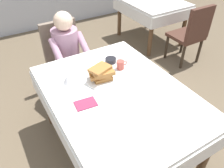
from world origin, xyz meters
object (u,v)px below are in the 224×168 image
object	(u,v)px
bowl_butter	(111,60)
breakfast_stack	(101,73)
syrup_pitcher	(67,80)
fork_left_of_plate	(84,89)
spoon_near_edge	(127,102)
plate_breakfast	(102,80)
diner_person	(68,50)
background_chair_empty	(192,32)
cup_coffee	(121,65)
background_table_far	(152,7)
knife_right_of_plate	(121,75)
chair_diner	(64,55)
dining_table_main	(118,99)

from	to	relation	value
bowl_butter	breakfast_stack	bearing A→B (deg)	-135.49
breakfast_stack	syrup_pitcher	world-z (taller)	breakfast_stack
fork_left_of_plate	spoon_near_edge	size ratio (longest dim) A/B	1.20
plate_breakfast	fork_left_of_plate	world-z (taller)	plate_breakfast
diner_person	fork_left_of_plate	distance (m)	0.85
bowl_butter	background_chair_empty	distance (m)	1.69
fork_left_of_plate	cup_coffee	bearing A→B (deg)	-76.09
background_table_far	bowl_butter	bearing A→B (deg)	-140.67
cup_coffee	syrup_pitcher	distance (m)	0.53
fork_left_of_plate	breakfast_stack	bearing A→B (deg)	-81.39
diner_person	breakfast_stack	xyz separation A→B (m)	(0.01, -0.81, 0.15)
diner_person	fork_left_of_plate	world-z (taller)	diner_person
fork_left_of_plate	background_chair_empty	world-z (taller)	background_chair_empty
cup_coffee	knife_right_of_plate	world-z (taller)	cup_coffee
breakfast_stack	fork_left_of_plate	world-z (taller)	breakfast_stack
cup_coffee	chair_diner	bearing A→B (deg)	106.75
diner_person	background_chair_empty	xyz separation A→B (m)	(1.87, -0.20, -0.14)
background_chair_empty	spoon_near_edge	bearing A→B (deg)	-151.92
plate_breakfast	knife_right_of_plate	xyz separation A→B (m)	(0.19, -0.02, -0.01)
chair_diner	diner_person	size ratio (longest dim) A/B	0.83
dining_table_main	background_chair_empty	distance (m)	1.99
diner_person	spoon_near_edge	xyz separation A→B (m)	(0.05, -1.17, 0.07)
cup_coffee	spoon_near_edge	world-z (taller)	cup_coffee
breakfast_stack	background_chair_empty	world-z (taller)	background_chair_empty
plate_breakfast	syrup_pitcher	world-z (taller)	syrup_pitcher
syrup_pitcher	knife_right_of_plate	xyz separation A→B (m)	(0.47, -0.15, -0.04)
dining_table_main	fork_left_of_plate	xyz separation A→B (m)	(-0.23, 0.18, 0.09)
chair_diner	diner_person	xyz separation A→B (m)	(-0.00, -0.16, 0.14)
breakfast_stack	background_table_far	bearing A→B (deg)	40.01
cup_coffee	syrup_pitcher	bearing A→B (deg)	175.15
plate_breakfast	bowl_butter	size ratio (longest dim) A/B	2.55
bowl_butter	syrup_pitcher	size ratio (longest dim) A/B	1.38
breakfast_stack	spoon_near_edge	world-z (taller)	breakfast_stack
fork_left_of_plate	syrup_pitcher	bearing A→B (deg)	32.16
plate_breakfast	breakfast_stack	xyz separation A→B (m)	(-0.00, 0.01, 0.07)
fork_left_of_plate	background_chair_empty	bearing A→B (deg)	-71.93
dining_table_main	plate_breakfast	distance (m)	0.23
bowl_butter	knife_right_of_plate	distance (m)	0.25
cup_coffee	bowl_butter	size ratio (longest dim) A/B	1.03
background_chair_empty	cup_coffee	bearing A→B (deg)	-161.67
cup_coffee	diner_person	bearing A→B (deg)	110.07
spoon_near_edge	background_table_far	distance (m)	2.65
cup_coffee	spoon_near_edge	xyz separation A→B (m)	(-0.22, -0.44, -0.04)
plate_breakfast	breakfast_stack	size ratio (longest dim) A/B	1.24
breakfast_stack	cup_coffee	xyz separation A→B (m)	(0.25, 0.08, -0.04)
syrup_pitcher	bowl_butter	bearing A→B (deg)	11.35
knife_right_of_plate	cup_coffee	bearing A→B (deg)	-28.93
plate_breakfast	breakfast_stack	bearing A→B (deg)	91.60
dining_table_main	breakfast_stack	distance (m)	0.27
breakfast_stack	bowl_butter	xyz separation A→B (m)	(0.23, 0.22, -0.06)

